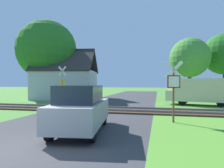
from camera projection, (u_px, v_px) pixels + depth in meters
name	position (u px, v px, depth m)	size (l,w,h in m)	color
road_asphalt	(45.00, 137.00, 6.82)	(7.01, 80.00, 0.01)	#38383A
rail_track	(102.00, 110.00, 13.61)	(60.00, 2.60, 0.22)	#422D1E
stop_sign_near	(174.00, 86.00, 9.39)	(0.87, 0.20, 2.92)	brown
crossing_sign_far	(62.00, 83.00, 17.29)	(0.86, 0.24, 3.35)	#9E9EA5
house	(66.00, 83.00, 24.06)	(7.86, 7.44, 5.99)	#B7B7BC
tree_far	(224.00, 54.00, 24.06)	(4.98, 4.98, 7.88)	#513823
tree_right	(190.00, 58.00, 22.60)	(4.45, 4.45, 6.98)	#513823
tree_left	(47.00, 50.00, 24.19)	(7.17, 7.17, 9.46)	#513823
mail_truck	(199.00, 91.00, 16.83)	(5.18, 2.83, 2.24)	beige
parked_car	(81.00, 108.00, 7.63)	(2.17, 4.19, 1.78)	#99999E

